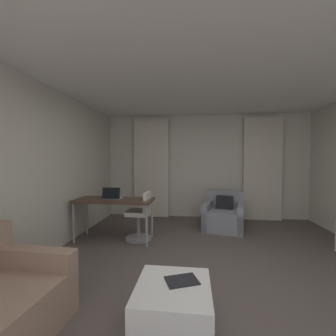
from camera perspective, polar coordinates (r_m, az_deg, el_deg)
ground_plane at (r=3.04m, az=12.71°, el=-26.81°), size 12.00×12.00×0.00m
wall_window at (r=5.68m, az=9.60°, el=0.45°), size 5.12×0.06×2.60m
wall_left at (r=3.47m, az=-33.56°, el=-1.00°), size 0.06×6.12×2.60m
ceiling at (r=2.90m, az=13.20°, el=25.69°), size 5.12×6.12×0.06m
curtain_left_panel at (r=5.65m, az=-4.40°, el=-0.05°), size 0.90×0.06×2.50m
curtain_right_panel at (r=5.79m, az=23.37°, el=-0.17°), size 0.90×0.06×2.50m
armchair at (r=4.95m, az=14.33°, el=-12.01°), size 0.98×1.04×0.76m
desk at (r=4.16m, az=-13.82°, el=-8.74°), size 1.41×0.58×0.75m
desk_chair at (r=4.15m, az=-7.15°, el=-12.88°), size 0.48×0.48×0.88m
laptop at (r=4.16m, az=-14.23°, el=-7.20°), size 0.33×0.25×0.22m
coffee_table at (r=2.24m, az=1.34°, el=-32.54°), size 0.64×0.66×0.39m
magazine_open at (r=2.19m, az=3.61°, el=-27.16°), size 0.33×0.29×0.01m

